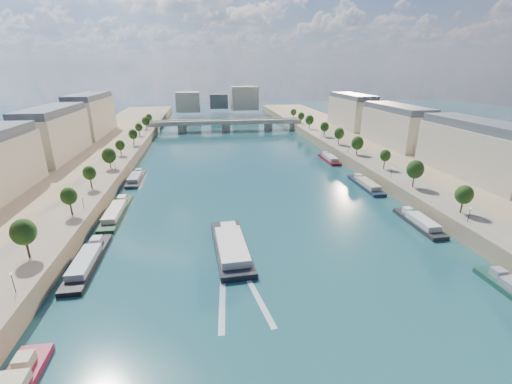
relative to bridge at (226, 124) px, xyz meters
name	(u,v)px	position (x,y,z in m)	size (l,w,h in m)	color
ground	(248,185)	(0.00, -126.97, -5.08)	(700.00, 700.00, 0.00)	#0B2931
quay_left	(55,188)	(-72.00, -126.97, -2.58)	(44.00, 520.00, 5.00)	#9E8460
quay_right	(414,171)	(72.00, -126.97, -2.58)	(44.00, 520.00, 5.00)	#9E8460
pave_left	(97,179)	(-57.00, -126.97, -0.03)	(14.00, 520.00, 0.10)	gray
pave_right	(382,167)	(57.00, -126.97, -0.03)	(14.00, 520.00, 0.10)	gray
trees_left	(102,164)	(-55.00, -124.97, 5.39)	(4.80, 268.80, 8.26)	#382B1E
trees_right	(368,149)	(55.00, -116.97, 5.39)	(4.80, 268.80, 8.26)	#382B1E
lamps_left	(101,180)	(-52.50, -136.97, 2.70)	(0.36, 200.36, 4.28)	black
lamps_right	(368,158)	(52.50, -121.97, 2.70)	(0.36, 200.36, 4.28)	black
buildings_left	(24,145)	(-85.00, -114.97, 11.37)	(16.00, 226.00, 23.20)	beige
buildings_right	(430,133)	(85.00, -114.97, 11.37)	(16.00, 226.00, 23.20)	beige
skyline	(223,100)	(3.19, 92.55, 9.57)	(79.00, 42.00, 22.00)	beige
bridge	(226,124)	(0.00, 0.00, 0.00)	(112.00, 12.00, 8.15)	#C1B79E
tour_barge	(231,247)	(-11.12, -178.62, -3.97)	(9.57, 29.21, 3.92)	black
wake	(238,289)	(-11.12, -195.20, -5.06)	(10.75, 26.02, 0.04)	silver
moored_barges_left	(85,266)	(-45.50, -182.22, -4.24)	(5.00, 161.17, 3.60)	#1D2740
moored_barges_right	(417,221)	(45.50, -170.97, -4.24)	(5.00, 168.66, 3.60)	black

